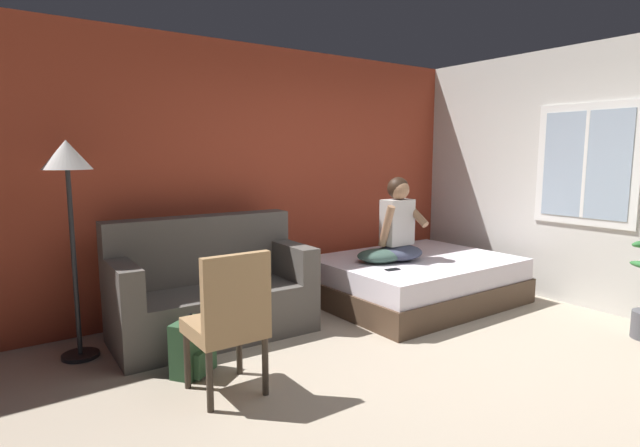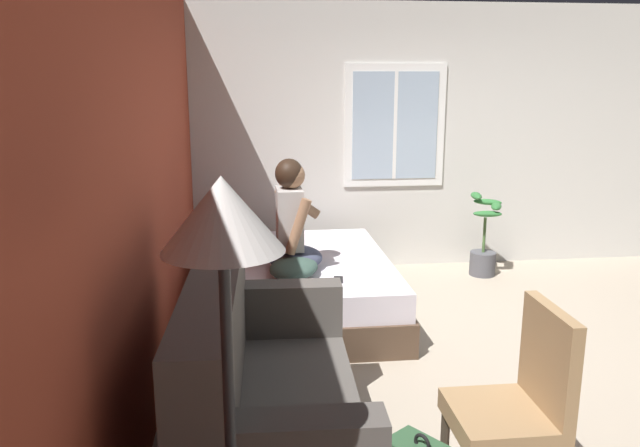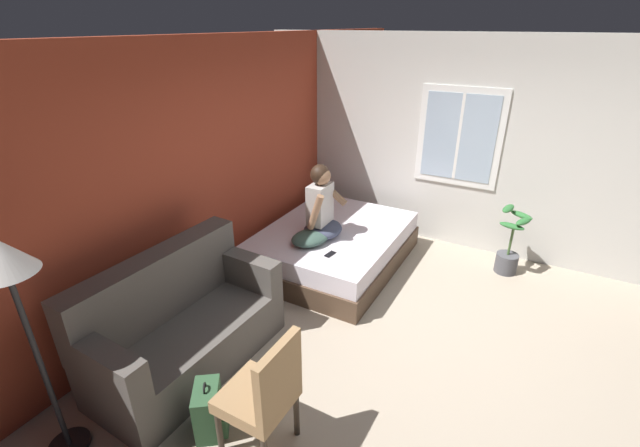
{
  "view_description": "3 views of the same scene",
  "coord_description": "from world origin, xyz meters",
  "views": [
    {
      "loc": [
        -2.73,
        -2.19,
        1.6
      ],
      "look_at": [
        -0.02,
        1.62,
        0.94
      ],
      "focal_mm": 28.0,
      "sensor_mm": 36.0,
      "label": 1
    },
    {
      "loc": [
        -3.85,
        1.9,
        1.97
      ],
      "look_at": [
        0.39,
        1.41,
        0.96
      ],
      "focal_mm": 35.0,
      "sensor_mm": 36.0,
      "label": 2
    },
    {
      "loc": [
        -3.07,
        -0.65,
        2.8
      ],
      "look_at": [
        0.02,
        1.06,
        1.13
      ],
      "focal_mm": 24.0,
      "sensor_mm": 36.0,
      "label": 3
    }
  ],
  "objects": [
    {
      "name": "wall_back_accent",
      "position": [
        0.0,
        2.54,
        1.35
      ],
      "size": [
        9.88,
        0.16,
        2.7
      ],
      "primitive_type": "cube",
      "color": "#993823",
      "rests_on": "ground"
    },
    {
      "name": "cell_phone",
      "position": [
        0.57,
        1.25,
        0.48
      ],
      "size": [
        0.15,
        0.09,
        0.01
      ],
      "primitive_type": "cube",
      "rotation": [
        0.0,
        0.0,
        1.43
      ],
      "color": "black",
      "rests_on": "bed"
    },
    {
      "name": "bed",
      "position": [
        1.18,
        1.51,
        0.24
      ],
      "size": [
        2.04,
        1.57,
        0.48
      ],
      "color": "#4C3828",
      "rests_on": "ground"
    },
    {
      "name": "wall_side_with_window",
      "position": [
        2.52,
        0.01,
        1.35
      ],
      "size": [
        0.19,
        6.32,
        2.7
      ],
      "color": "silver",
      "rests_on": "ground"
    },
    {
      "name": "person_seated",
      "position": [
        0.95,
        1.56,
        0.84
      ],
      "size": [
        0.52,
        0.45,
        0.88
      ],
      "color": "#383D51",
      "rests_on": "bed"
    },
    {
      "name": "floor_lamp",
      "position": [
        -2.1,
        1.98,
        1.43
      ],
      "size": [
        0.36,
        0.36,
        1.7
      ],
      "color": "black",
      "rests_on": "ground"
    },
    {
      "name": "couch",
      "position": [
        -1.04,
        1.86,
        0.39
      ],
      "size": [
        1.73,
        0.88,
        1.04
      ],
      "color": "#514C47",
      "rests_on": "ground"
    },
    {
      "name": "backpack",
      "position": [
        -1.49,
        1.17,
        0.19
      ],
      "size": [
        0.35,
        0.34,
        0.46
      ],
      "color": "#2D5133",
      "rests_on": "ground"
    },
    {
      "name": "throw_pillow",
      "position": [
        0.7,
        1.57,
        0.55
      ],
      "size": [
        0.57,
        0.5,
        0.14
      ],
      "primitive_type": "ellipsoid",
      "rotation": [
        0.0,
        0.0,
        -0.35
      ],
      "color": "#385147",
      "rests_on": "bed"
    },
    {
      "name": "ground_plane",
      "position": [
        0.0,
        0.0,
        0.0
      ],
      "size": [
        40.0,
        40.0,
        0.0
      ],
      "primitive_type": "plane",
      "color": "tan"
    },
    {
      "name": "side_chair",
      "position": [
        -1.4,
        0.71,
        0.53
      ],
      "size": [
        0.46,
        0.46,
        0.98
      ],
      "color": "#382D23",
      "rests_on": "ground"
    }
  ]
}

